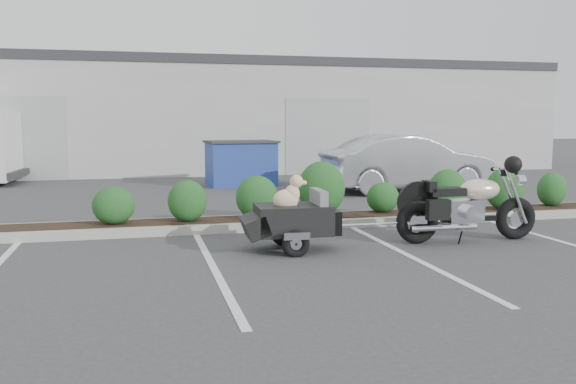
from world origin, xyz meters
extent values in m
plane|color=#38383A|center=(0.00, 0.00, 0.00)|extent=(90.00, 90.00, 0.00)
cube|color=#9E9E93|center=(1.00, 2.20, 0.07)|extent=(12.00, 1.00, 0.15)
cube|color=#9EA099|center=(0.00, 17.00, 2.00)|extent=(26.00, 10.00, 4.00)
torus|color=black|center=(1.69, 0.22, 0.33)|extent=(0.68, 0.19, 0.67)
torus|color=black|center=(3.34, 0.17, 0.33)|extent=(0.68, 0.19, 0.67)
cylinder|color=silver|center=(1.69, 0.22, 0.33)|extent=(0.28, 0.13, 0.28)
cylinder|color=silver|center=(3.34, 0.17, 0.33)|extent=(0.24, 0.11, 0.24)
cylinder|color=silver|center=(3.26, 0.07, 0.70)|extent=(0.43, 0.06, 0.89)
cylinder|color=silver|center=(3.27, 0.27, 0.70)|extent=(0.43, 0.06, 0.89)
cylinder|color=silver|center=(3.11, 0.18, 1.08)|extent=(0.06, 0.70, 0.03)
cylinder|color=silver|center=(3.39, 0.17, 0.92)|extent=(0.13, 0.18, 0.18)
sphere|color=black|center=(3.06, -0.12, 1.20)|extent=(0.27, 0.27, 0.26)
cube|color=silver|center=(2.44, 0.20, 0.48)|extent=(0.56, 0.36, 0.34)
cube|color=black|center=(2.54, 0.20, 0.35)|extent=(0.90, 0.13, 0.08)
ellipsoid|color=beige|center=(2.71, 0.19, 0.80)|extent=(0.67, 0.40, 0.33)
cube|color=black|center=(2.14, 0.21, 0.78)|extent=(0.56, 0.32, 0.12)
cube|color=black|center=(1.87, 0.22, 0.87)|extent=(0.13, 0.30, 0.16)
cylinder|color=silver|center=(2.03, 0.03, 0.26)|extent=(1.05, 0.13, 0.09)
cylinder|color=silver|center=(2.04, 0.39, 0.26)|extent=(1.05, 0.13, 0.09)
cube|color=black|center=(1.88, -0.06, 0.55)|extent=(0.34, 0.15, 0.30)
cube|color=black|center=(-0.26, 0.20, 0.45)|extent=(1.08, 0.76, 0.42)
cube|color=slate|center=(0.12, 0.18, 0.72)|extent=(0.14, 0.62, 0.30)
cube|color=slate|center=(-0.21, 0.20, 0.56)|extent=(0.72, 0.64, 0.04)
cube|color=black|center=(-0.81, 0.22, 0.38)|extent=(0.40, 0.73, 0.37)
cube|color=black|center=(0.30, 0.18, 0.40)|extent=(0.22, 0.51, 0.34)
torus|color=black|center=(-0.33, -0.22, 0.18)|extent=(0.39, 0.12, 0.39)
torus|color=black|center=(-0.30, 0.62, 0.18)|extent=(0.39, 0.12, 0.39)
cube|color=silver|center=(-0.33, -0.27, 0.30)|extent=(0.36, 0.09, 0.10)
cube|color=silver|center=(-0.30, 0.67, 0.30)|extent=(0.36, 0.09, 0.10)
cylinder|color=black|center=(-0.31, 0.20, 0.18)|extent=(0.07, 0.90, 0.04)
cylinder|color=silver|center=(0.54, 0.17, 0.33)|extent=(0.60, 0.06, 0.04)
ellipsoid|color=beige|center=(-0.36, 0.20, 0.74)|extent=(0.38, 0.27, 0.30)
ellipsoid|color=beige|center=(-0.27, 0.19, 0.82)|extent=(0.22, 0.21, 0.28)
sphere|color=beige|center=(-0.21, 0.19, 1.00)|extent=(0.20, 0.20, 0.19)
ellipsoid|color=beige|center=(-0.12, 0.19, 0.98)|extent=(0.14, 0.08, 0.07)
sphere|color=black|center=(-0.06, 0.19, 0.98)|extent=(0.04, 0.04, 0.04)
ellipsoid|color=beige|center=(-0.26, 0.14, 1.02)|extent=(0.05, 0.04, 0.10)
ellipsoid|color=beige|center=(-0.25, 0.25, 1.02)|extent=(0.05, 0.04, 0.10)
cylinder|color=beige|center=(-0.25, 0.13, 0.63)|extent=(0.05, 0.05, 0.12)
cylinder|color=beige|center=(-0.24, 0.25, 0.63)|extent=(0.05, 0.05, 0.12)
imported|color=#B3B2B9|center=(4.45, 6.49, 0.74)|extent=(4.55, 1.72, 1.48)
cube|color=navy|center=(0.47, 9.01, 0.62)|extent=(1.94, 1.37, 1.23)
cube|color=#2D2D30|center=(0.47, 9.01, 1.25)|extent=(2.05, 1.48, 0.06)
camera|label=1|loc=(-2.40, -8.13, 1.86)|focal=38.00mm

